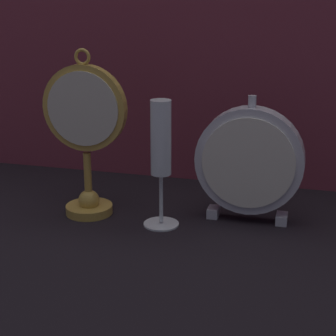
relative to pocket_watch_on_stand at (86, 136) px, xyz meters
The scene contains 4 objects.
ground_plane 0.23m from the pocket_watch_on_stand, 26.23° to the right, with size 4.00×4.00×0.00m, color black.
pocket_watch_on_stand is the anchor object (origin of this frame).
mantel_clock_silver 0.30m from the pocket_watch_on_stand, ahead, with size 0.19×0.04×0.23m.
champagne_flute 0.15m from the pocket_watch_on_stand, ahead, with size 0.06×0.06×0.23m.
Camera 1 is at (0.25, -0.83, 0.40)m, focal length 60.00 mm.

